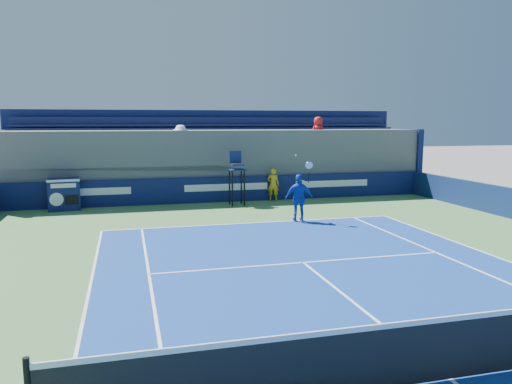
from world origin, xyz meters
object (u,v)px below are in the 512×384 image
object	(u,v)px
tennis_net	(453,346)
match_clock	(64,193)
tennis_player	(299,198)
ball_person	(273,185)
umpire_chair	(237,172)

from	to	relation	value
tennis_net	match_clock	size ratio (longest dim) A/B	8.32
tennis_net	tennis_player	size ratio (longest dim) A/B	4.53
ball_person	umpire_chair	world-z (taller)	umpire_chair
umpire_chair	tennis_player	bearing A→B (deg)	-70.74
match_clock	tennis_player	bearing A→B (deg)	-28.26
tennis_net	ball_person	bearing A→B (deg)	82.43
ball_person	tennis_net	bearing A→B (deg)	102.32
umpire_chair	tennis_player	distance (m)	4.57
tennis_net	umpire_chair	world-z (taller)	umpire_chair
umpire_chair	match_clock	bearing A→B (deg)	175.80
tennis_net	umpire_chair	size ratio (longest dim) A/B	4.70
match_clock	tennis_player	size ratio (longest dim) A/B	0.54
tennis_net	tennis_player	bearing A→B (deg)	81.43
umpire_chair	tennis_player	xyz separation A→B (m)	(1.50, -4.28, -0.60)
tennis_player	tennis_net	bearing A→B (deg)	-98.57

